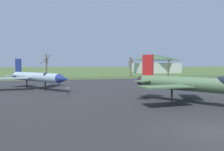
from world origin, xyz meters
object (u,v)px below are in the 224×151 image
at_px(jet_fighter_rear_center, 203,84).
at_px(visitor_building, 156,64).
at_px(jet_fighter_front_left, 36,77).
at_px(info_placard_front_left, 68,91).

xyz_separation_m(jet_fighter_rear_center, visitor_building, (32.31, 79.02, 2.23)).
bearing_deg(visitor_building, jet_fighter_front_left, -130.46).
xyz_separation_m(info_placard_front_left, visitor_building, (45.88, 67.87, 3.85)).
bearing_deg(visitor_building, jet_fighter_rear_center, -112.24).
bearing_deg(jet_fighter_front_left, visitor_building, 49.54).
distance_m(info_placard_front_left, visitor_building, 82.01).
relative_size(jet_fighter_front_left, visitor_building, 0.63).
bearing_deg(jet_fighter_rear_center, jet_fighter_front_left, 133.70).
relative_size(jet_fighter_rear_center, visitor_building, 0.64).
distance_m(jet_fighter_front_left, visitor_building, 78.39).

